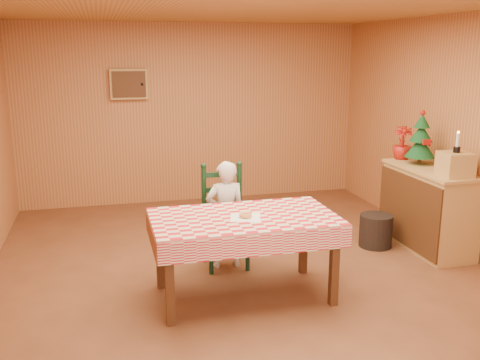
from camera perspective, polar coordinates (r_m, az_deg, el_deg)
The scene contains 13 objects.
ground at distance 5.43m, azimuth 0.54°, elevation -10.28°, with size 6.00×6.00×0.00m, color brown.
cabin_walls at distance 5.50m, azimuth -0.91°, elevation 9.70°, with size 5.10×6.05×2.65m.
dining_table at distance 4.78m, azimuth 0.42°, elevation -4.80°, with size 1.66×0.96×0.77m.
ladder_chair at distance 5.57m, azimuth -1.68°, elevation -4.13°, with size 0.44×0.40×1.08m.
seated_child at distance 5.50m, azimuth -1.55°, elevation -3.72°, with size 0.41×0.27×1.12m, color silver.
napkin at distance 4.71m, azimuth 0.58°, elevation -4.01°, with size 0.26×0.26×0.00m, color white.
donut at distance 4.71m, azimuth 0.58°, elevation -3.77°, with size 0.11×0.11×0.04m, color #CE894A.
shelf_unit at distance 6.42m, azimuth 19.37°, elevation -2.86°, with size 0.54×1.24×0.93m.
crate at distance 5.97m, azimuth 21.98°, elevation 1.56°, with size 0.30×0.30×0.25m, color tan.
christmas_tree at distance 6.47m, azimuth 18.73°, elevation 4.09°, with size 0.34×0.34×0.62m.
flower_arrangement at distance 6.71m, azimuth 16.92°, elevation 3.81°, with size 0.22×0.22×0.40m, color #A5180F.
candle_set at distance 5.94m, azimuth 22.14°, elevation 3.35°, with size 0.07×0.07×0.22m.
storage_bin at distance 6.37m, azimuth 14.28°, elevation -5.26°, with size 0.37×0.37×0.37m, color black.
Camera 1 is at (-1.30, -4.80, 2.19)m, focal length 40.00 mm.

